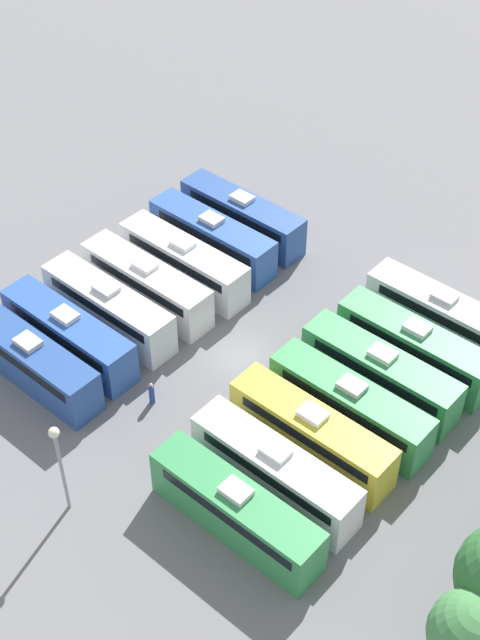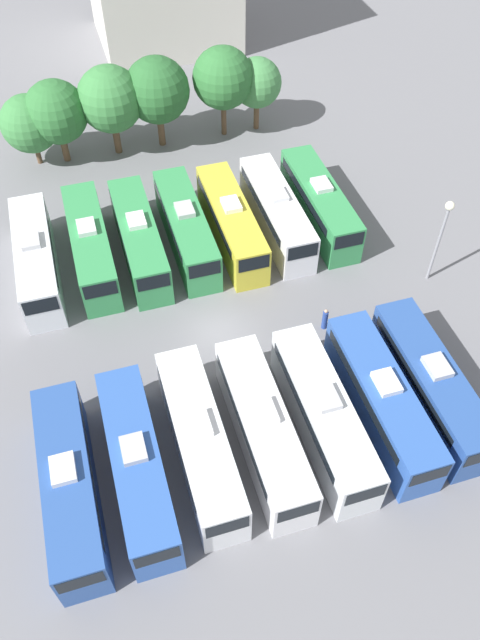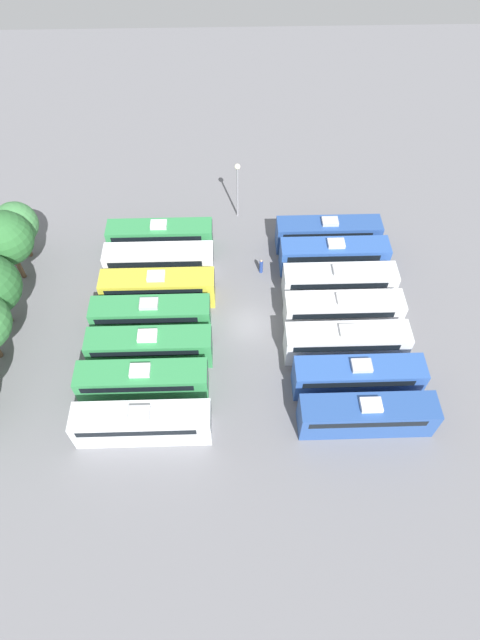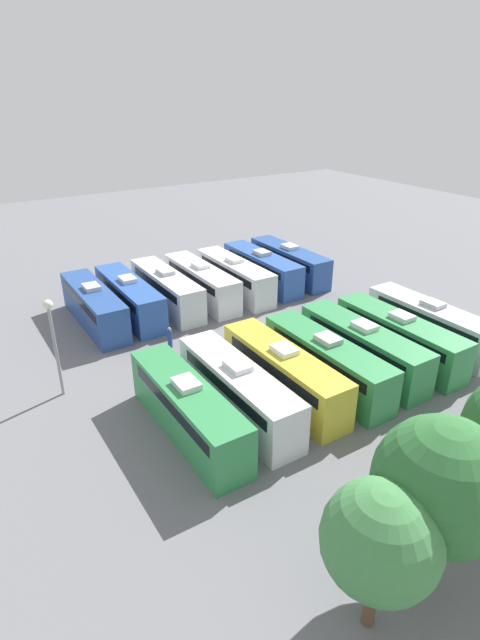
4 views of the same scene
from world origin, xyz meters
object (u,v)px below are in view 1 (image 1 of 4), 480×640
(bus_3, at_px, (147,283))
(bus_9, at_px, (380,372))
(bus_7, at_px, (441,315))
(worker_person, at_px, (152,394))
(bus_6, at_px, (32,361))
(bus_12, at_px, (275,470))
(bus_1, at_px, (212,237))
(bus_10, at_px, (350,405))
(tree_5, at_px, (473,635))
(light_pole, at_px, (58,454))
(bus_11, at_px, (312,433))
(bus_2, at_px, (184,261))
(bus_13, at_px, (236,509))
(bus_4, at_px, (109,307))
(bus_5, at_px, (69,334))
(bus_0, at_px, (242,216))

(bus_3, relative_size, bus_9, 1.00)
(bus_7, distance_m, worker_person, 19.84)
(bus_6, distance_m, bus_12, 17.28)
(bus_1, relative_size, bus_10, 1.00)
(worker_person, distance_m, tree_5, 24.08)
(bus_1, xyz_separation_m, bus_10, (6.82, 17.36, 0.00))
(bus_10, distance_m, light_pole, 17.44)
(bus_11, height_order, worker_person, bus_11)
(bus_6, relative_size, tree_5, 1.65)
(bus_2, bearing_deg, bus_9, 90.11)
(bus_12, height_order, bus_13, same)
(bus_4, bearing_deg, tree_5, 78.75)
(bus_13, bearing_deg, bus_1, -134.53)
(worker_person, bearing_deg, bus_2, -146.03)
(bus_4, bearing_deg, bus_10, 101.37)
(bus_1, distance_m, light_pole, 24.02)
(bus_4, relative_size, tree_5, 1.65)
(tree_5, bearing_deg, bus_3, -107.31)
(bus_10, height_order, bus_13, same)
(bus_9, distance_m, bus_10, 3.42)
(bus_2, distance_m, bus_10, 17.28)
(bus_11, relative_size, bus_13, 1.00)
(bus_4, xyz_separation_m, bus_11, (-0.25, 16.97, 0.00))
(bus_2, height_order, bus_13, same)
(bus_3, bearing_deg, bus_9, 101.54)
(bus_1, xyz_separation_m, bus_13, (16.94, 17.22, 0.00))
(bus_1, distance_m, bus_5, 13.78)
(bus_5, height_order, bus_7, same)
(bus_4, xyz_separation_m, tree_5, (6.11, 30.75, 2.54))
(bus_2, distance_m, tree_5, 33.10)
(tree_5, bearing_deg, light_pole, -75.51)
(bus_5, bearing_deg, bus_3, 178.79)
(bus_9, height_order, bus_11, same)
(bus_10, xyz_separation_m, bus_13, (10.12, -0.14, 0.00))
(bus_0, xyz_separation_m, bus_13, (20.41, 17.32, 0.00))
(worker_person, xyz_separation_m, light_pole, (8.59, 2.11, 3.81))
(bus_4, relative_size, bus_7, 1.00)
(bus_4, height_order, bus_12, same)
(bus_6, distance_m, bus_7, 26.73)
(bus_0, distance_m, bus_13, 26.77)
(bus_5, height_order, tree_5, tree_5)
(bus_9, xyz_separation_m, light_pole, (18.58, -7.96, 2.85))
(worker_person, bearing_deg, bus_6, -63.18)
(bus_0, distance_m, bus_1, 3.47)
(bus_7, bearing_deg, tree_5, 33.99)
(bus_2, relative_size, bus_12, 1.00)
(bus_12, bearing_deg, bus_11, -177.98)
(bus_1, xyz_separation_m, bus_4, (10.31, 0.01, 0.00))
(bus_1, distance_m, bus_9, 17.53)
(bus_13, bearing_deg, bus_4, -111.07)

